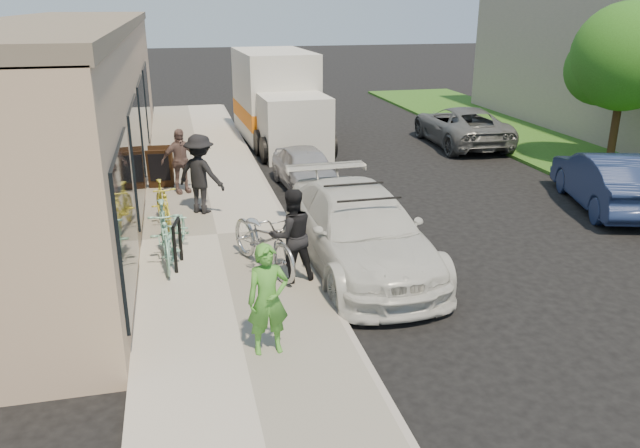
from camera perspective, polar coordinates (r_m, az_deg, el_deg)
ground at (r=10.53m, az=2.93°, el=-6.41°), size 120.00×120.00×0.00m
sidewalk at (r=12.92m, az=-9.36°, el=-1.21°), size 3.00×34.00×0.15m
curb at (r=13.10m, az=-2.59°, el=-0.71°), size 0.12×34.00×0.13m
storefront at (r=17.43m, az=-21.90°, el=10.06°), size 3.60×20.00×4.22m
bike_rack at (r=11.29m, az=-12.93°, el=-1.35°), size 0.16×0.61×0.86m
sandwich_board at (r=16.32m, az=-14.40°, el=5.05°), size 0.67×0.68×1.02m
sedan_white at (r=11.32m, az=3.62°, el=-0.56°), size 2.14×4.99×1.47m
sedan_silver at (r=16.16m, az=-1.26°, el=5.09°), size 1.51×3.31×1.10m
moving_truck at (r=21.78m, az=-3.87°, el=11.01°), size 2.54×6.25×3.03m
far_car_blue at (r=16.12m, az=24.81°, el=3.66°), size 2.50×4.32×1.34m
far_car_gray at (r=21.85m, az=12.76°, el=8.75°), size 2.43×4.79×1.30m
median_tree at (r=19.83m, az=26.02°, el=13.23°), size 2.98×2.98×4.56m
tandem_bike at (r=10.93m, az=-5.18°, el=-1.36°), size 1.44×2.28×1.13m
woman_rider at (r=8.30m, az=-4.79°, el=-6.90°), size 0.58×0.39×1.54m
man_standing at (r=10.39m, az=-2.61°, el=-1.04°), size 0.87×0.73×1.61m
cruiser_bike_a at (r=11.44m, az=-14.04°, el=-0.97°), size 0.63×1.88×1.11m
cruiser_bike_b at (r=11.97m, az=-13.00°, el=-0.60°), size 0.87×1.71×0.86m
cruiser_bike_c at (r=13.43m, az=-14.16°, el=1.74°), size 0.71×1.63×0.95m
bystander_a at (r=14.03m, az=-10.88°, el=4.51°), size 1.30×1.22×1.77m
bystander_b at (r=15.67m, az=-12.68°, el=5.64°), size 1.01×0.66×1.59m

